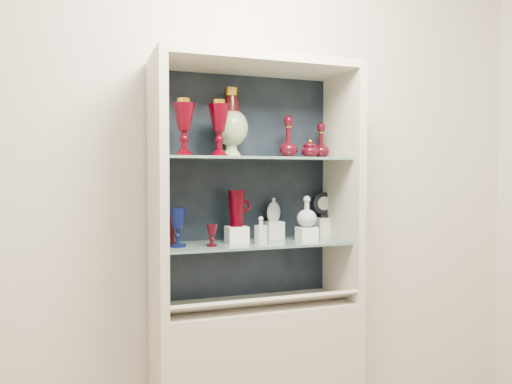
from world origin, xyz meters
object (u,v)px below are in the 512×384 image
object	(u,v)px
ruby_goblet_small	(212,235)
cameo_medallion	(324,205)
ruby_decanter_a	(288,134)
ruby_decanter_b	(321,139)
clear_square_bottle	(261,230)
cobalt_goblet	(178,227)
enamel_urn	(231,123)
clear_round_decanter	(307,212)
ruby_goblet_tall	(172,228)
pedestal_lamp_right	(219,128)
flat_flask	(274,209)
lidded_bowl	(310,149)
pedestal_lamp_left	(184,127)
ruby_pitcher	(237,208)

from	to	relation	value
ruby_goblet_small	cameo_medallion	xyz separation A→B (m)	(0.68, 0.18, 0.12)
ruby_decanter_a	ruby_decanter_b	world-z (taller)	ruby_decanter_a
ruby_decanter_b	clear_square_bottle	xyz separation A→B (m)	(-0.39, -0.12, -0.46)
cobalt_goblet	cameo_medallion	distance (m)	0.85
enamel_urn	clear_round_decanter	world-z (taller)	enamel_urn
ruby_decanter_b	ruby_goblet_tall	size ratio (longest dim) A/B	1.26
enamel_urn	ruby_goblet_tall	xyz separation A→B (m)	(-0.30, -0.02, -0.51)
enamel_urn	clear_square_bottle	size ratio (longest dim) A/B	2.60
pedestal_lamp_right	cobalt_goblet	bearing A→B (deg)	177.31
ruby_decanter_b	flat_flask	xyz separation A→B (m)	(-0.25, 0.04, -0.37)
lidded_bowl	ruby_goblet_tall	distance (m)	0.81
pedestal_lamp_right	clear_round_decanter	bearing A→B (deg)	-0.64
pedestal_lamp_right	pedestal_lamp_left	bearing A→B (deg)	-175.82
cobalt_goblet	flat_flask	distance (m)	0.55
clear_square_bottle	flat_flask	xyz separation A→B (m)	(0.13, 0.16, 0.09)
pedestal_lamp_left	ruby_decanter_b	world-z (taller)	pedestal_lamp_left
enamel_urn	lidded_bowl	bearing A→B (deg)	-5.65
pedestal_lamp_left	enamel_urn	bearing A→B (deg)	23.99
ruby_decanter_a	cobalt_goblet	distance (m)	0.73
pedestal_lamp_left	flat_flask	distance (m)	0.66
cameo_medallion	clear_square_bottle	bearing A→B (deg)	-154.57
pedestal_lamp_left	flat_flask	bearing A→B (deg)	17.25
ruby_decanter_b	clear_square_bottle	bearing A→B (deg)	-162.45
ruby_goblet_small	ruby_pitcher	world-z (taller)	ruby_pitcher
ruby_goblet_small	flat_flask	size ratio (longest dim) A/B	0.81
clear_square_bottle	ruby_decanter_b	bearing A→B (deg)	17.55
ruby_goblet_small	ruby_pitcher	bearing A→B (deg)	29.65
pedestal_lamp_left	ruby_decanter_a	world-z (taller)	pedestal_lamp_left
clear_round_decanter	cameo_medallion	distance (m)	0.24
ruby_pitcher	clear_square_bottle	xyz separation A→B (m)	(0.10, -0.07, -0.10)
pedestal_lamp_right	ruby_goblet_tall	bearing A→B (deg)	157.77
ruby_goblet_tall	cameo_medallion	distance (m)	0.85
ruby_goblet_small	clear_round_decanter	distance (m)	0.51
clear_square_bottle	cameo_medallion	xyz separation A→B (m)	(0.43, 0.17, 0.11)
cobalt_goblet	clear_round_decanter	bearing A→B (deg)	-1.26
ruby_pitcher	flat_flask	distance (m)	0.25
enamel_urn	ruby_decanter_a	size ratio (longest dim) A/B	1.43
clear_round_decanter	pedestal_lamp_left	bearing A→B (deg)	-179.33
ruby_pitcher	pedestal_lamp_right	bearing A→B (deg)	-156.46
lidded_bowl	flat_flask	xyz separation A→B (m)	(-0.17, 0.08, -0.32)
lidded_bowl	cobalt_goblet	distance (m)	0.80
pedestal_lamp_right	lidded_bowl	xyz separation A→B (m)	(0.50, 0.06, -0.08)
clear_square_bottle	flat_flask	size ratio (longest dim) A/B	1.04
ruby_goblet_small	ruby_pitcher	distance (m)	0.21
ruby_decanter_b	ruby_goblet_tall	world-z (taller)	ruby_decanter_b
enamel_urn	ruby_pitcher	size ratio (longest dim) A/B	1.92
ruby_decanter_a	clear_square_bottle	bearing A→B (deg)	-156.84
ruby_decanter_b	enamel_urn	bearing A→B (deg)	179.79
flat_flask	ruby_pitcher	bearing A→B (deg)	-179.79
ruby_decanter_b	cobalt_goblet	world-z (taller)	ruby_decanter_b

